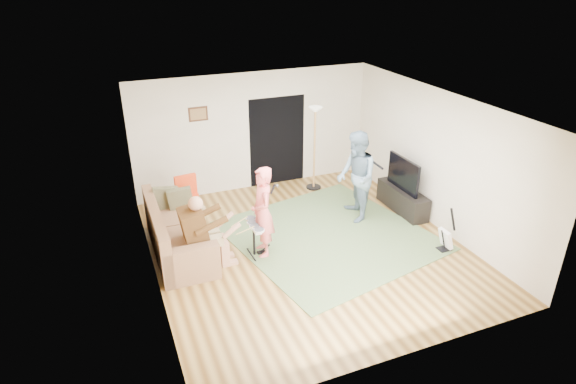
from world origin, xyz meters
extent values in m
plane|color=brown|center=(0.00, 0.00, 0.00)|extent=(6.00, 6.00, 0.00)
plane|color=white|center=(0.00, 0.00, 2.70)|extent=(6.00, 6.00, 0.00)
plane|color=#9C6830|center=(-2.74, 0.20, 1.55)|extent=(0.00, 2.05, 2.05)
plane|color=black|center=(0.55, 2.99, 1.05)|extent=(2.10, 0.00, 2.10)
cube|color=#3F2314|center=(-1.25, 2.99, 1.90)|extent=(0.42, 0.03, 0.32)
cube|color=#526C41|center=(0.57, 0.23, 0.01)|extent=(4.08, 4.14, 0.02)
cube|color=#956A4A|center=(-2.20, 0.78, 0.23)|extent=(0.93, 1.86, 0.46)
cube|color=#956A4A|center=(-2.59, 0.78, 0.46)|extent=(0.17, 2.29, 0.93)
cube|color=#956A4A|center=(-2.20, 1.81, 0.33)|extent=(0.93, 0.22, 0.65)
cube|color=#956A4A|center=(-2.20, -0.26, 0.33)|extent=(0.93, 0.22, 0.65)
cube|color=#573718|center=(-2.05, 0.13, 0.81)|extent=(0.38, 0.49, 0.63)
sphere|color=tan|center=(-1.98, 0.13, 1.23)|extent=(0.25, 0.25, 0.25)
cylinder|color=black|center=(-1.00, 0.13, 0.31)|extent=(0.04, 0.04, 0.59)
cube|color=white|center=(-1.00, 0.13, 0.60)|extent=(0.11, 0.59, 0.03)
imported|color=#F96C6C|center=(-0.82, 0.13, 0.84)|extent=(0.46, 0.65, 1.68)
imported|color=#6B869D|center=(1.37, 0.69, 0.93)|extent=(0.89, 1.04, 1.87)
cube|color=black|center=(2.31, -1.04, 0.02)|extent=(0.24, 0.19, 0.03)
cube|color=white|center=(2.31, -1.04, 0.25)|extent=(0.18, 0.28, 0.37)
cylinder|color=black|center=(2.40, -1.04, 0.62)|extent=(0.19, 0.04, 0.48)
cylinder|color=black|center=(1.23, 2.37, 0.02)|extent=(0.35, 0.35, 0.03)
cylinder|color=tan|center=(1.23, 2.37, 0.95)|extent=(0.05, 0.05, 1.85)
cone|color=white|center=(1.23, 2.37, 1.89)|extent=(0.31, 0.31, 0.12)
cube|color=tan|center=(-1.83, 1.56, 0.48)|extent=(0.50, 0.50, 0.04)
cube|color=#F64719|center=(-1.83, 1.77, 0.84)|extent=(0.44, 0.14, 0.45)
cube|color=black|center=(2.50, 0.62, 0.25)|extent=(0.40, 1.40, 0.50)
cube|color=black|center=(2.45, 0.62, 0.85)|extent=(0.06, 1.02, 0.69)
camera|label=1|loc=(-3.23, -6.99, 4.78)|focal=30.00mm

